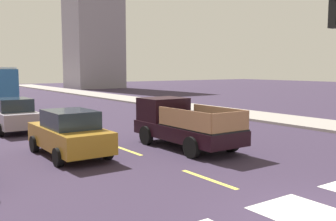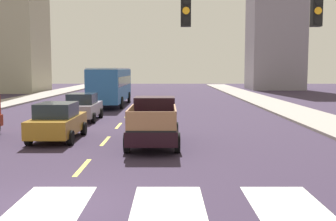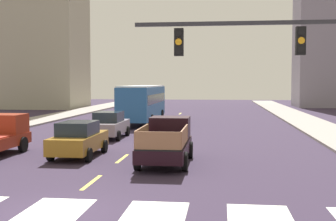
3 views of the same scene
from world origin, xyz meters
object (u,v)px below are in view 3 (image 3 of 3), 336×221
at_px(pickup_stakebed, 167,142).
at_px(sedan_far, 79,139).
at_px(city_bus, 143,101).
at_px(sedan_near_left, 109,125).

distance_m(pickup_stakebed, sedan_far, 4.54).
bearing_deg(pickup_stakebed, city_bus, 102.89).
height_order(pickup_stakebed, city_bus, city_bus).
bearing_deg(sedan_near_left, sedan_far, -84.85).
distance_m(city_bus, sedan_near_left, 10.49).
height_order(pickup_stakebed, sedan_far, pickup_stakebed).
xyz_separation_m(city_bus, sedan_near_left, (-0.36, -10.42, -1.09)).
height_order(pickup_stakebed, sedan_near_left, pickup_stakebed).
distance_m(sedan_near_left, sedan_far, 7.16).
bearing_deg(sedan_far, pickup_stakebed, -9.19).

